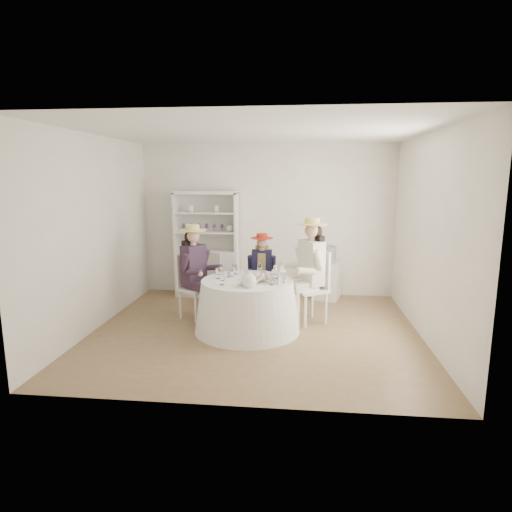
# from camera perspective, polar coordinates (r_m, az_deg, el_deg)

# --- Properties ---
(ground) EXTENTS (4.50, 4.50, 0.00)m
(ground) POSITION_cam_1_polar(r_m,az_deg,el_deg) (6.07, -0.10, -9.96)
(ground) COLOR brown
(ground) RESTS_ON ground
(ceiling) EXTENTS (4.50, 4.50, 0.00)m
(ceiling) POSITION_cam_1_polar(r_m,az_deg,el_deg) (5.71, -0.11, 16.30)
(ceiling) COLOR white
(ceiling) RESTS_ON wall_back
(wall_back) EXTENTS (4.50, 0.00, 4.50)m
(wall_back) POSITION_cam_1_polar(r_m,az_deg,el_deg) (7.72, 1.47, 4.77)
(wall_back) COLOR silver
(wall_back) RESTS_ON ground
(wall_front) EXTENTS (4.50, 0.00, 4.50)m
(wall_front) POSITION_cam_1_polar(r_m,az_deg,el_deg) (3.78, -3.30, -1.34)
(wall_front) COLOR silver
(wall_front) RESTS_ON ground
(wall_left) EXTENTS (0.00, 4.50, 4.50)m
(wall_left) POSITION_cam_1_polar(r_m,az_deg,el_deg) (6.38, -20.66, 2.87)
(wall_left) COLOR silver
(wall_left) RESTS_ON ground
(wall_right) EXTENTS (0.00, 4.50, 4.50)m
(wall_right) POSITION_cam_1_polar(r_m,az_deg,el_deg) (5.94, 22.04, 2.25)
(wall_right) COLOR silver
(wall_right) RESTS_ON ground
(tea_table) EXTENTS (1.46, 1.46, 0.73)m
(tea_table) POSITION_cam_1_polar(r_m,az_deg,el_deg) (5.99, -1.17, -6.62)
(tea_table) COLOR white
(tea_table) RESTS_ON ground
(hutch) EXTENTS (1.16, 0.55, 1.88)m
(hutch) POSITION_cam_1_polar(r_m,az_deg,el_deg) (7.74, -6.47, -0.37)
(hutch) COLOR silver
(hutch) RESTS_ON ground
(side_table) EXTENTS (0.51, 0.51, 0.65)m
(side_table) POSITION_cam_1_polar(r_m,az_deg,el_deg) (7.64, 9.45, -3.26)
(side_table) COLOR silver
(side_table) RESTS_ON ground
(hatbox) EXTENTS (0.30, 0.30, 0.29)m
(hatbox) POSITION_cam_1_polar(r_m,az_deg,el_deg) (7.54, 9.55, 0.20)
(hatbox) COLOR black
(hatbox) RESTS_ON side_table
(guest_left) EXTENTS (0.61, 0.56, 1.43)m
(guest_left) POSITION_cam_1_polar(r_m,az_deg,el_deg) (6.46, -8.15, -1.37)
(guest_left) COLOR silver
(guest_left) RESTS_ON ground
(guest_mid) EXTENTS (0.45, 0.47, 1.24)m
(guest_mid) POSITION_cam_1_polar(r_m,az_deg,el_deg) (6.81, 0.78, -1.52)
(guest_mid) COLOR silver
(guest_mid) RESTS_ON ground
(guest_right) EXTENTS (0.66, 0.62, 1.55)m
(guest_right) POSITION_cam_1_polar(r_m,az_deg,el_deg) (6.23, 7.17, -1.14)
(guest_right) COLOR silver
(guest_right) RESTS_ON ground
(spare_chair) EXTENTS (0.50, 0.50, 0.94)m
(spare_chair) POSITION_cam_1_polar(r_m,az_deg,el_deg) (7.05, -5.55, -2.80)
(spare_chair) COLOR silver
(spare_chair) RESTS_ON ground
(teacup_a) EXTENTS (0.12, 0.12, 0.08)m
(teacup_a) POSITION_cam_1_polar(r_m,az_deg,el_deg) (6.06, -3.42, -2.47)
(teacup_a) COLOR white
(teacup_a) RESTS_ON tea_table
(teacup_b) EXTENTS (0.07, 0.07, 0.07)m
(teacup_b) POSITION_cam_1_polar(r_m,az_deg,el_deg) (6.14, -1.20, -2.32)
(teacup_b) COLOR white
(teacup_b) RESTS_ON tea_table
(teacup_c) EXTENTS (0.10, 0.10, 0.07)m
(teacup_c) POSITION_cam_1_polar(r_m,az_deg,el_deg) (6.08, 1.06, -2.42)
(teacup_c) COLOR white
(teacup_c) RESTS_ON tea_table
(flower_bowl) EXTENTS (0.25, 0.25, 0.05)m
(flower_bowl) POSITION_cam_1_polar(r_m,az_deg,el_deg) (5.84, 0.86, -3.07)
(flower_bowl) COLOR white
(flower_bowl) RESTS_ON tea_table
(flower_arrangement) EXTENTS (0.17, 0.17, 0.06)m
(flower_arrangement) POSITION_cam_1_polar(r_m,az_deg,el_deg) (5.75, 0.65, -2.72)
(flower_arrangement) COLOR #D96C93
(flower_arrangement) RESTS_ON tea_table
(table_teapot) EXTENTS (0.28, 0.20, 0.21)m
(table_teapot) POSITION_cam_1_polar(r_m,az_deg,el_deg) (5.49, -0.90, -3.29)
(table_teapot) COLOR white
(table_teapot) RESTS_ON tea_table
(sandwich_plate) EXTENTS (0.23, 0.23, 0.05)m
(sandwich_plate) POSITION_cam_1_polar(r_m,az_deg,el_deg) (5.56, -1.73, -3.93)
(sandwich_plate) COLOR white
(sandwich_plate) RESTS_ON tea_table
(cupcake_stand) EXTENTS (0.25, 0.25, 0.24)m
(cupcake_stand) POSITION_cam_1_polar(r_m,az_deg,el_deg) (5.71, 3.04, -2.78)
(cupcake_stand) COLOR white
(cupcake_stand) RESTS_ON tea_table
(stemware_set) EXTENTS (0.90, 0.90, 0.15)m
(stemware_set) POSITION_cam_1_polar(r_m,az_deg,el_deg) (5.87, -1.19, -2.51)
(stemware_set) COLOR white
(stemware_set) RESTS_ON tea_table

